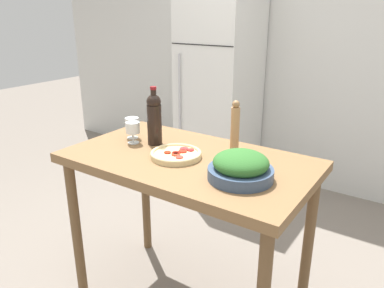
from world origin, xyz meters
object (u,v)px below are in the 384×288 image
object	(u,v)px
refrigerator	(219,87)
salad_bowl	(241,167)
wine_bottle	(154,118)
pepper_mill	(235,127)
wine_glass_near	(133,129)
homemade_pizza	(176,154)
wine_glass_far	(132,124)

from	to	relation	value
refrigerator	salad_bowl	bearing A→B (deg)	-57.32
wine_bottle	salad_bowl	size ratio (longest dim) A/B	1.11
pepper_mill	wine_glass_near	bearing A→B (deg)	-159.02
refrigerator	pepper_mill	distance (m)	1.69
wine_glass_near	salad_bowl	xyz separation A→B (m)	(0.72, -0.09, -0.03)
wine_glass_near	pepper_mill	bearing A→B (deg)	20.98
wine_bottle	pepper_mill	bearing A→B (deg)	19.21
wine_bottle	pepper_mill	world-z (taller)	wine_bottle
wine_glass_near	refrigerator	bearing A→B (deg)	103.21
refrigerator	homemade_pizza	world-z (taller)	refrigerator
salad_bowl	refrigerator	bearing A→B (deg)	122.68
salad_bowl	wine_bottle	bearing A→B (deg)	166.22
homemade_pizza	pepper_mill	bearing A→B (deg)	50.55
pepper_mill	salad_bowl	bearing A→B (deg)	-57.59
wine_glass_far	wine_glass_near	bearing A→B (deg)	-44.57
pepper_mill	homemade_pizza	world-z (taller)	pepper_mill
homemade_pizza	refrigerator	bearing A→B (deg)	113.10
pepper_mill	salad_bowl	xyz separation A→B (m)	(0.19, -0.30, -0.08)
wine_bottle	wine_glass_near	bearing A→B (deg)	-152.65
refrigerator	salad_bowl	xyz separation A→B (m)	(1.10, -1.71, 0.05)
wine_bottle	wine_glass_far	xyz separation A→B (m)	(-0.17, 0.01, -0.07)
pepper_mill	wine_glass_far	bearing A→B (deg)	-166.70
refrigerator	wine_glass_far	xyz separation A→B (m)	(0.32, -1.56, 0.07)
wine_glass_far	salad_bowl	distance (m)	0.80
wine_glass_near	homemade_pizza	bearing A→B (deg)	-7.25
wine_bottle	salad_bowl	distance (m)	0.63
refrigerator	wine_glass_far	world-z (taller)	refrigerator
pepper_mill	salad_bowl	world-z (taller)	pepper_mill
wine_bottle	wine_glass_far	world-z (taller)	wine_bottle
wine_glass_far	pepper_mill	xyz separation A→B (m)	(0.59, 0.14, 0.05)
wine_glass_far	pepper_mill	distance (m)	0.61
refrigerator	wine_bottle	bearing A→B (deg)	-72.59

